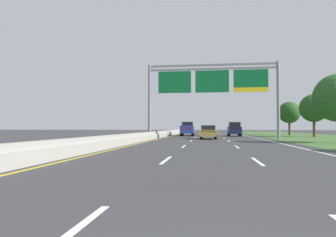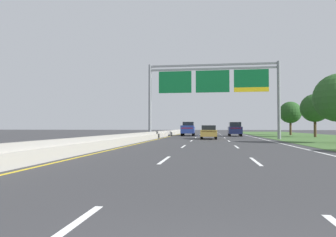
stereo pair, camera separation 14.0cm
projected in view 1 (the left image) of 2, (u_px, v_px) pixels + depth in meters
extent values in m
plane|color=#333335|center=(210.00, 138.00, 36.70)|extent=(220.00, 220.00, 0.00)
cube|color=white|center=(166.00, 160.00, 12.68)|extent=(0.14, 3.00, 0.01)
cube|color=white|center=(184.00, 146.00, 21.59)|extent=(0.14, 3.00, 0.01)
cube|color=white|center=(191.00, 141.00, 30.51)|extent=(0.14, 3.00, 0.01)
cube|color=white|center=(195.00, 138.00, 39.42)|extent=(0.14, 3.00, 0.01)
cube|color=white|center=(198.00, 136.00, 48.34)|extent=(0.14, 3.00, 0.01)
cube|color=white|center=(200.00, 134.00, 57.25)|extent=(0.14, 3.00, 0.01)
cube|color=white|center=(201.00, 133.00, 66.17)|extent=(0.14, 3.00, 0.01)
cube|color=white|center=(202.00, 133.00, 75.08)|extent=(0.14, 3.00, 0.01)
cube|color=white|center=(203.00, 132.00, 84.00)|extent=(0.14, 3.00, 0.01)
cube|color=white|center=(257.00, 161.00, 12.18)|extent=(0.14, 3.00, 0.01)
cube|color=white|center=(237.00, 147.00, 21.10)|extent=(0.14, 3.00, 0.01)
cube|color=white|center=(229.00, 141.00, 30.01)|extent=(0.14, 3.00, 0.01)
cube|color=white|center=(224.00, 138.00, 38.93)|extent=(0.14, 3.00, 0.01)
cube|color=white|center=(221.00, 136.00, 47.84)|extent=(0.14, 3.00, 0.01)
cube|color=white|center=(219.00, 134.00, 56.76)|extent=(0.14, 3.00, 0.01)
cube|color=white|center=(218.00, 133.00, 65.67)|extent=(0.14, 3.00, 0.01)
cube|color=white|center=(217.00, 133.00, 74.59)|extent=(0.14, 3.00, 0.01)
cube|color=white|center=(216.00, 132.00, 83.50)|extent=(0.14, 3.00, 0.01)
cube|color=white|center=(260.00, 139.00, 35.91)|extent=(0.16, 106.00, 0.01)
cube|color=gold|center=(161.00, 138.00, 37.49)|extent=(0.16, 106.00, 0.01)
cube|color=#3D602D|center=(332.00, 139.00, 34.83)|extent=(14.00, 110.00, 0.02)
cube|color=#99968E|center=(156.00, 136.00, 37.59)|extent=(0.60, 110.00, 0.55)
cube|color=#99968E|center=(156.00, 133.00, 37.60)|extent=(0.25, 110.00, 0.30)
cylinder|color=gray|center=(150.00, 102.00, 35.97)|extent=(0.36, 0.36, 8.80)
cylinder|color=gray|center=(278.00, 100.00, 34.00)|extent=(0.36, 0.36, 8.80)
cube|color=gray|center=(212.00, 65.00, 35.10)|extent=(14.70, 0.24, 0.20)
cube|color=gray|center=(212.00, 69.00, 35.09)|extent=(14.70, 0.24, 0.20)
cube|color=#0C602D|center=(175.00, 82.00, 35.45)|extent=(3.83, 0.12, 2.54)
cube|color=#0C602D|center=(212.00, 81.00, 34.87)|extent=(3.83, 0.12, 2.54)
cube|color=#0C602D|center=(251.00, 78.00, 34.29)|extent=(3.83, 0.12, 2.04)
cube|color=yellow|center=(251.00, 90.00, 34.26)|extent=(3.83, 0.12, 0.50)
cube|color=navy|center=(187.00, 130.00, 47.81)|extent=(2.10, 5.44, 1.00)
cube|color=black|center=(188.00, 124.00, 48.68)|extent=(1.76, 1.93, 0.78)
cube|color=#B21414|center=(186.00, 128.00, 45.18)|extent=(1.68, 0.11, 0.12)
cube|color=navy|center=(187.00, 126.00, 46.11)|extent=(2.04, 1.98, 0.20)
cylinder|color=black|center=(183.00, 133.00, 49.72)|extent=(0.32, 0.85, 0.84)
cylinder|color=black|center=(193.00, 133.00, 49.52)|extent=(0.32, 0.85, 0.84)
cylinder|color=black|center=(181.00, 133.00, 46.07)|extent=(0.32, 0.85, 0.84)
cylinder|color=black|center=(192.00, 133.00, 45.87)|extent=(0.32, 0.85, 0.84)
cube|color=#A38438|center=(208.00, 133.00, 35.02)|extent=(1.87, 4.42, 0.72)
cube|color=black|center=(208.00, 128.00, 34.99)|extent=(1.59, 2.32, 0.52)
cube|color=#B21414|center=(208.00, 131.00, 32.89)|extent=(1.53, 0.10, 0.12)
cylinder|color=black|center=(201.00, 136.00, 36.60)|extent=(0.23, 0.66, 0.66)
cylinder|color=black|center=(215.00, 136.00, 36.40)|extent=(0.23, 0.66, 0.66)
cylinder|color=black|center=(201.00, 136.00, 33.63)|extent=(0.23, 0.66, 0.66)
cylinder|color=black|center=(216.00, 137.00, 33.43)|extent=(0.23, 0.66, 0.66)
cube|color=#B2B5BA|center=(208.00, 131.00, 47.67)|extent=(1.88, 4.42, 0.72)
cube|color=black|center=(208.00, 127.00, 47.64)|extent=(1.60, 2.32, 0.52)
cube|color=#B21414|center=(208.00, 130.00, 45.54)|extent=(1.53, 0.10, 0.12)
cylinder|color=black|center=(204.00, 133.00, 49.26)|extent=(0.23, 0.66, 0.66)
cylinder|color=black|center=(214.00, 134.00, 49.02)|extent=(0.23, 0.66, 0.66)
cylinder|color=black|center=(203.00, 134.00, 46.30)|extent=(0.23, 0.66, 0.66)
cylinder|color=black|center=(214.00, 134.00, 46.06)|extent=(0.23, 0.66, 0.66)
cube|color=#161E47|center=(234.00, 130.00, 45.97)|extent=(1.96, 4.72, 1.05)
cube|color=black|center=(234.00, 124.00, 45.85)|extent=(1.67, 3.02, 0.68)
cube|color=#B21414|center=(235.00, 128.00, 43.70)|extent=(1.60, 0.10, 0.12)
cylinder|color=black|center=(228.00, 133.00, 47.66)|extent=(0.27, 0.76, 0.76)
cylinder|color=black|center=(239.00, 133.00, 47.42)|extent=(0.27, 0.76, 0.76)
cylinder|color=black|center=(229.00, 134.00, 44.50)|extent=(0.27, 0.76, 0.76)
cylinder|color=black|center=(241.00, 134.00, 44.26)|extent=(0.27, 0.76, 0.76)
cylinder|color=#4C3823|center=(314.00, 128.00, 41.43)|extent=(0.36, 0.36, 2.46)
sphere|color=#234C1E|center=(314.00, 108.00, 41.50)|extent=(3.84, 3.84, 3.84)
cylinder|color=#4C3823|center=(289.00, 128.00, 51.45)|extent=(0.36, 0.36, 2.40)
sphere|color=#234C1E|center=(289.00, 112.00, 51.53)|extent=(3.67, 3.67, 3.67)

